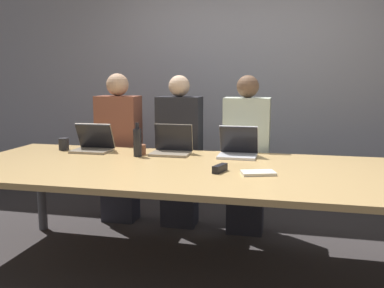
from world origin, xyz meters
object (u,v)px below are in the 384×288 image
person_far_left (119,150)px  stapler (220,168)px  cup_far_left (64,144)px  laptop_far_left (93,143)px  person_far_center (246,158)px  laptop_far_center (238,148)px  laptop_far_midleft (172,145)px  person_far_midleft (180,154)px  cup_far_midleft (140,150)px  bottle_far_midleft (137,142)px

person_far_left → stapler: (1.16, -1.04, 0.10)m
cup_far_left → laptop_far_left: bearing=0.3°
cup_far_left → stapler: size_ratio=0.67×
laptop_far_left → person_far_center: 1.35m
cup_far_left → stapler: 1.56m
cup_far_left → laptop_far_center: size_ratio=0.34×
person_far_center → stapler: 1.00m
person_far_center → stapler: person_far_center is taller
laptop_far_center → cup_far_left: bearing=-178.5°
person_far_left → cup_far_left: bearing=-121.8°
laptop_far_midleft → person_far_left: bearing=145.1°
person_far_midleft → cup_far_midleft: bearing=-109.1°
person_far_left → person_far_center: size_ratio=1.01×
person_far_center → stapler: size_ratio=9.07×
person_far_midleft → person_far_center: 0.63m
person_far_left → laptop_far_center: (1.21, -0.45, 0.15)m
person_far_center → stapler: bearing=-94.4°
cup_far_left → bottle_far_midleft: (0.73, -0.14, 0.06)m
cup_far_left → laptop_far_midleft: (0.97, 0.03, 0.02)m
bottle_far_midleft → laptop_far_center: 0.81m
person_far_midleft → stapler: bearing=-61.9°
person_far_left → laptop_far_center: 1.30m
cup_far_midleft → person_far_center: bearing=31.2°
laptop_far_left → bottle_far_midleft: size_ratio=1.19×
cup_far_midleft → stapler: size_ratio=0.57×
person_far_center → bottle_far_midleft: bearing=-144.5°
laptop_far_left → person_far_midleft: size_ratio=0.23×
bottle_far_midleft → person_far_center: bearing=35.5°
cup_far_midleft → bottle_far_midleft: bearing=-85.2°
person_far_midleft → bottle_far_midleft: size_ratio=5.22×
laptop_far_midleft → cup_far_left: bearing=-178.2°
cup_far_midleft → person_far_center: size_ratio=0.06×
cup_far_midleft → laptop_far_left: bearing=172.9°
person_far_center → laptop_far_center: bearing=-93.8°
cup_far_left → laptop_far_center: 1.52m
laptop_far_left → person_far_left: 0.51m
laptop_far_center → bottle_far_midleft: bearing=-167.4°
cup_far_left → laptop_far_center: (1.51, 0.04, 0.02)m
laptop_far_midleft → person_far_midleft: person_far_midleft is taller
stapler → cup_far_left: bearing=176.6°
person_far_midleft → person_far_left: bearing=179.7°
laptop_far_center → stapler: size_ratio=1.96×
laptop_far_left → laptop_far_midleft: (0.69, 0.03, 0.00)m
person_far_midleft → laptop_far_midleft: bearing=-82.9°
cup_far_left → bottle_far_midleft: size_ratio=0.38×
laptop_far_left → cup_far_left: laptop_far_left is taller
laptop_far_left → cup_far_left: 0.28m
cup_far_midleft → cup_far_left: bearing=175.8°
laptop_far_center → person_far_center: person_far_center is taller
bottle_far_midleft → stapler: bottle_far_midleft is taller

